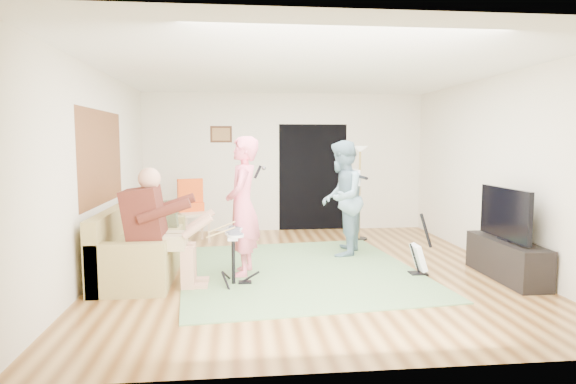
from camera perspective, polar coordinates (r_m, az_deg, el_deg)
The scene contains 19 objects.
floor at distance 6.76m, azimuth 2.21°, elevation -9.10°, with size 6.00×6.00×0.00m, color brown.
walls at distance 6.54m, azimuth 2.26°, elevation 2.40°, with size 5.50×6.00×2.70m, color beige, non-canonical shape.
ceiling at distance 6.59m, azimuth 2.31°, elevation 14.19°, with size 6.00×6.00×0.00m, color white.
window_blinds at distance 6.90m, azimuth -21.22°, elevation 3.85°, with size 2.05×2.05×0.00m, color brown.
doorway at distance 9.59m, azimuth 2.96°, elevation 1.75°, with size 2.10×2.10×0.00m, color black.
picture_frame at distance 9.45m, azimuth -7.94°, elevation 6.79°, with size 0.42×0.03×0.32m, color #3F2314.
area_rug at distance 6.66m, azimuth 1.24°, elevation -9.25°, with size 3.13×3.43×0.02m, color #5B814E.
sofa at distance 6.78m, azimuth -17.55°, elevation -6.79°, with size 0.89×2.17×0.88m.
drummer at distance 6.02m, azimuth -14.76°, elevation -5.64°, with size 0.95×0.53×1.46m.
drum_kit at distance 6.00m, azimuth -6.49°, elevation -8.07°, with size 0.38×0.68×0.70m.
singer at distance 6.33m, azimuth -5.39°, elevation -1.71°, with size 0.67×0.44×1.83m, color pink.
microphone at distance 6.29m, azimuth -3.60°, elevation 2.39°, with size 0.06×0.06×0.24m, color black, non-canonical shape.
guitarist at distance 7.46m, azimuth 6.39°, elevation -0.75°, with size 0.86×0.67×1.78m, color #7397A8.
guitar_held at distance 7.48m, azimuth 7.92°, elevation 1.71°, with size 0.12×0.60×0.26m, color white, non-canonical shape.
guitar_spare at distance 6.64m, azimuth 15.27°, elevation -7.48°, with size 0.30×0.27×0.82m.
torchiere_lamp at distance 8.67m, azimuth 8.50°, elevation 1.90°, with size 0.30×0.30×1.68m.
dining_chair at distance 8.61m, azimuth -11.02°, elevation -3.24°, with size 0.61×0.64×1.10m.
tv_cabinet at distance 6.86m, azimuth 24.47°, elevation -7.27°, with size 0.40×1.40×0.50m, color black.
television at distance 6.73m, azimuth 24.32°, elevation -2.31°, with size 0.06×1.09×0.65m, color black.
Camera 1 is at (-0.93, -6.46, 1.76)m, focal length 30.00 mm.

